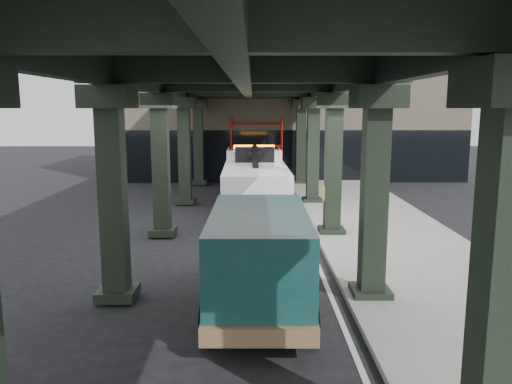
{
  "coord_description": "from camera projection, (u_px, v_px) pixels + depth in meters",
  "views": [
    {
      "loc": [
        -0.17,
        -15.27,
        4.5
      ],
      "look_at": [
        -0.09,
        1.38,
        1.7
      ],
      "focal_mm": 35.0,
      "sensor_mm": 36.0,
      "label": 1
    }
  ],
  "objects": [
    {
      "name": "ground",
      "position": [
        259.0,
        252.0,
        15.81
      ],
      "size": [
        90.0,
        90.0,
        0.0
      ],
      "primitive_type": "plane",
      "color": "black",
      "rests_on": "ground"
    },
    {
      "name": "lane_stripe",
      "position": [
        306.0,
        236.0,
        17.79
      ],
      "size": [
        0.12,
        38.0,
        0.01
      ],
      "primitive_type": "cube",
      "color": "silver",
      "rests_on": "ground"
    },
    {
      "name": "scaffolding",
      "position": [
        256.0,
        149.0,
        29.9
      ],
      "size": [
        3.08,
        0.88,
        4.0
      ],
      "color": "red",
      "rests_on": "ground"
    },
    {
      "name": "towed_van",
      "position": [
        259.0,
        256.0,
        11.19
      ],
      "size": [
        2.33,
        5.69,
        2.3
      ],
      "rotation": [
        0.0,
        0.0,
        -0.01
      ],
      "color": "#124040",
      "rests_on": "ground"
    },
    {
      "name": "viaduct",
      "position": [
        247.0,
        80.0,
        16.87
      ],
      "size": [
        7.4,
        32.0,
        6.4
      ],
      "color": "black",
      "rests_on": "ground"
    },
    {
      "name": "tow_truck",
      "position": [
        255.0,
        180.0,
        21.66
      ],
      "size": [
        2.85,
        9.04,
        2.94
      ],
      "rotation": [
        0.0,
        0.0,
        0.02
      ],
      "color": "black",
      "rests_on": "ground"
    },
    {
      "name": "building",
      "position": [
        285.0,
        116.0,
        34.88
      ],
      "size": [
        22.0,
        10.0,
        8.0
      ],
      "primitive_type": "cube",
      "color": "#C6B793",
      "rests_on": "ground"
    },
    {
      "name": "sidewalk",
      "position": [
        384.0,
        234.0,
        17.79
      ],
      "size": [
        5.0,
        40.0,
        0.15
      ],
      "primitive_type": "cube",
      "color": "gray",
      "rests_on": "ground"
    }
  ]
}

